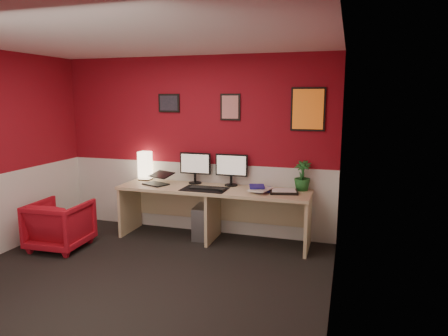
% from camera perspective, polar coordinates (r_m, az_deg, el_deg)
% --- Properties ---
extents(ground, '(4.00, 3.50, 0.01)m').
position_cam_1_polar(ground, '(4.60, -12.10, -15.16)').
color(ground, black).
rests_on(ground, ground).
extents(ceiling, '(4.00, 3.50, 0.01)m').
position_cam_1_polar(ceiling, '(4.21, -13.39, 17.43)').
color(ceiling, white).
rests_on(ceiling, ground).
extents(wall_back, '(4.00, 0.01, 2.50)m').
position_cam_1_polar(wall_back, '(5.79, -4.08, 3.14)').
color(wall_back, maroon).
rests_on(wall_back, ground).
extents(wall_right, '(0.01, 3.50, 2.50)m').
position_cam_1_polar(wall_right, '(3.67, 15.49, -1.14)').
color(wall_right, maroon).
rests_on(wall_right, ground).
extents(wainscot_back, '(4.00, 0.01, 1.00)m').
position_cam_1_polar(wainscot_back, '(5.92, -4.01, -4.09)').
color(wainscot_back, silver).
rests_on(wainscot_back, ground).
extents(wainscot_front, '(4.00, 0.01, 1.00)m').
position_cam_1_polar(wainscot_front, '(3.15, -29.01, -18.48)').
color(wainscot_front, silver).
rests_on(wainscot_front, ground).
extents(wainscot_right, '(0.01, 3.50, 1.00)m').
position_cam_1_polar(wainscot_right, '(3.88, 14.89, -12.07)').
color(wainscot_right, silver).
rests_on(wainscot_right, ground).
extents(desk, '(2.60, 0.65, 0.73)m').
position_cam_1_polar(desk, '(5.52, -1.57, -6.55)').
color(desk, tan).
rests_on(desk, ground).
extents(shoji_lamp, '(0.16, 0.16, 0.40)m').
position_cam_1_polar(shoji_lamp, '(6.05, -11.04, 0.21)').
color(shoji_lamp, '#FFE5B2').
rests_on(shoji_lamp, desk).
extents(laptop, '(0.39, 0.34, 0.22)m').
position_cam_1_polar(laptop, '(5.70, -9.61, -1.25)').
color(laptop, black).
rests_on(laptop, desk).
extents(monitor_left, '(0.45, 0.06, 0.58)m').
position_cam_1_polar(monitor_left, '(5.69, -4.12, 0.69)').
color(monitor_left, black).
rests_on(monitor_left, desk).
extents(monitor_right, '(0.45, 0.06, 0.58)m').
position_cam_1_polar(monitor_right, '(5.53, 1.02, 0.44)').
color(monitor_right, black).
rests_on(monitor_right, desk).
extents(desk_mat, '(0.60, 0.38, 0.01)m').
position_cam_1_polar(desk_mat, '(5.37, -2.74, -2.98)').
color(desk_mat, black).
rests_on(desk_mat, desk).
extents(keyboard, '(0.42, 0.15, 0.02)m').
position_cam_1_polar(keyboard, '(5.38, -2.61, -2.82)').
color(keyboard, black).
rests_on(keyboard, desk_mat).
extents(mouse, '(0.08, 0.11, 0.03)m').
position_cam_1_polar(mouse, '(5.24, -0.25, -3.10)').
color(mouse, black).
rests_on(mouse, desk_mat).
extents(book_bottom, '(0.28, 0.34, 0.03)m').
position_cam_1_polar(book_bottom, '(5.30, 4.32, -3.04)').
color(book_bottom, navy).
rests_on(book_bottom, desk).
extents(book_middle, '(0.31, 0.37, 0.02)m').
position_cam_1_polar(book_middle, '(5.25, 4.10, -2.87)').
color(book_middle, silver).
rests_on(book_middle, book_bottom).
extents(book_top, '(0.25, 0.30, 0.02)m').
position_cam_1_polar(book_top, '(5.25, 3.61, -2.62)').
color(book_top, navy).
rests_on(book_top, book_middle).
extents(zen_tray, '(0.40, 0.32, 0.03)m').
position_cam_1_polar(zen_tray, '(5.21, 8.39, -3.35)').
color(zen_tray, black).
rests_on(zen_tray, desk).
extents(potted_plant, '(0.26, 0.26, 0.39)m').
position_cam_1_polar(potted_plant, '(5.36, 10.97, -1.07)').
color(potted_plant, '#19591E').
rests_on(potted_plant, desk).
extents(pc_tower, '(0.24, 0.47, 0.45)m').
position_cam_1_polar(pc_tower, '(5.69, -3.02, -7.53)').
color(pc_tower, '#99999E').
rests_on(pc_tower, ground).
extents(armchair, '(0.70, 0.72, 0.62)m').
position_cam_1_polar(armchair, '(5.67, -22.07, -7.41)').
color(armchair, red).
rests_on(armchair, ground).
extents(art_left, '(0.32, 0.02, 0.26)m').
position_cam_1_polar(art_left, '(5.89, -7.75, 9.04)').
color(art_left, black).
rests_on(art_left, wall_back).
extents(art_center, '(0.28, 0.02, 0.36)m').
position_cam_1_polar(art_center, '(5.57, 0.89, 8.57)').
color(art_center, red).
rests_on(art_center, wall_back).
extents(art_right, '(0.44, 0.02, 0.56)m').
position_cam_1_polar(art_right, '(5.37, 11.74, 8.10)').
color(art_right, orange).
rests_on(art_right, wall_back).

